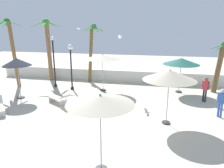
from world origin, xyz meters
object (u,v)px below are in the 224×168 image
(lounge_chair_0, at_px, (59,98))
(palm_tree_2, at_px, (221,60))
(palm_tree_3, at_px, (92,47))
(lamp_post_0, at_px, (71,60))
(seagull_1, at_px, (78,29))
(patio_umbrella_1, at_px, (103,57))
(guest_2, at_px, (221,100))
(guest_1, at_px, (205,87))
(seagull_0, at_px, (120,37))
(patio_umbrella_3, at_px, (169,75))
(palm_tree_1, at_px, (48,44))
(patio_umbrella_0, at_px, (181,61))
(patio_umbrella_2, at_px, (17,62))
(patio_umbrella_4, at_px, (100,100))
(palm_tree_0, at_px, (12,46))
(lamp_post_1, at_px, (54,61))

(lounge_chair_0, bearing_deg, palm_tree_2, 24.47)
(palm_tree_3, xyz_separation_m, lamp_post_0, (-0.95, -2.62, -0.76))
(lounge_chair_0, bearing_deg, seagull_1, 101.08)
(patio_umbrella_1, xyz_separation_m, palm_tree_3, (-1.66, 2.44, 0.50))
(palm_tree_3, xyz_separation_m, seagull_1, (-2.17, 2.56, 1.57))
(guest_2, height_order, seagull_1, seagull_1)
(palm_tree_2, distance_m, guest_1, 3.34)
(patio_umbrella_1, relative_size, palm_tree_2, 0.73)
(seagull_0, bearing_deg, patio_umbrella_3, -54.47)
(patio_umbrella_1, height_order, palm_tree_1, palm_tree_1)
(patio_umbrella_0, xyz_separation_m, lounge_chair_0, (-8.17, -4.43, -2.08))
(palm_tree_1, relative_size, guest_2, 3.37)
(lounge_chair_0, height_order, guest_2, guest_2)
(patio_umbrella_2, distance_m, patio_umbrella_4, 10.30)
(palm_tree_0, distance_m, seagull_0, 9.13)
(patio_umbrella_1, distance_m, lounge_chair_0, 4.79)
(seagull_1, bearing_deg, palm_tree_0, -126.11)
(patio_umbrella_3, height_order, patio_umbrella_4, patio_umbrella_3)
(palm_tree_0, relative_size, lounge_chair_0, 3.06)
(patio_umbrella_0, height_order, seagull_0, seagull_0)
(palm_tree_0, height_order, guest_1, palm_tree_0)
(palm_tree_1, height_order, guest_1, palm_tree_1)
(patio_umbrella_3, bearing_deg, lamp_post_0, 146.37)
(palm_tree_3, xyz_separation_m, guest_1, (9.22, -3.55, -2.18))
(palm_tree_3, bearing_deg, lamp_post_1, -140.00)
(palm_tree_2, xyz_separation_m, seagull_0, (-7.64, -1.77, 1.77))
(lamp_post_0, xyz_separation_m, lamp_post_1, (-1.69, 0.40, -0.21))
(patio_umbrella_3, xyz_separation_m, lamp_post_0, (-7.46, 4.97, -0.21))
(palm_tree_0, xyz_separation_m, palm_tree_3, (6.05, 2.77, -0.28))
(lamp_post_0, bearing_deg, patio_umbrella_3, -33.63)
(patio_umbrella_0, height_order, palm_tree_3, palm_tree_3)
(seagull_1, bearing_deg, patio_umbrella_0, -22.87)
(patio_umbrella_0, xyz_separation_m, patio_umbrella_3, (-1.18, -5.99, 0.22))
(lamp_post_1, bearing_deg, palm_tree_0, -170.80)
(patio_umbrella_1, bearing_deg, lamp_post_1, 177.05)
(patio_umbrella_4, height_order, lounge_chair_0, patio_umbrella_4)
(patio_umbrella_1, height_order, palm_tree_0, palm_tree_0)
(palm_tree_0, height_order, lounge_chair_0, palm_tree_0)
(seagull_1, bearing_deg, seagull_0, -45.41)
(guest_2, bearing_deg, lamp_post_0, 161.72)
(patio_umbrella_3, xyz_separation_m, patio_umbrella_4, (-2.47, -4.53, 0.03))
(lamp_post_1, distance_m, seagull_1, 5.43)
(palm_tree_2, bearing_deg, patio_umbrella_4, -120.74)
(palm_tree_1, xyz_separation_m, lamp_post_0, (3.27, -2.58, -0.99))
(lamp_post_0, bearing_deg, lamp_post_1, 166.69)
(palm_tree_1, bearing_deg, guest_1, -14.65)
(patio_umbrella_1, height_order, lamp_post_0, lamp_post_0)
(patio_umbrella_3, distance_m, guest_2, 3.79)
(palm_tree_3, height_order, guest_2, palm_tree_3)
(patio_umbrella_0, relative_size, palm_tree_2, 0.68)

